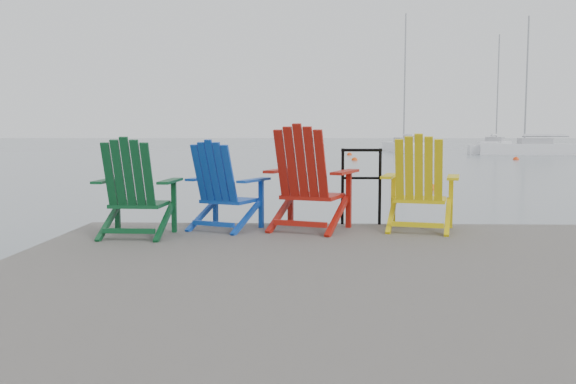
{
  "coord_description": "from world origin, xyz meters",
  "views": [
    {
      "loc": [
        -0.38,
        -4.74,
        1.58
      ],
      "look_at": [
        -0.63,
        2.78,
        0.85
      ],
      "focal_mm": 38.0,
      "sensor_mm": 36.0,
      "label": 1
    }
  ],
  "objects_px": {
    "handrail": "(361,179)",
    "chair_red": "(308,179)",
    "buoy_c": "(516,160)",
    "chair_green": "(135,188)",
    "sailboat_near": "(405,148)",
    "buoy_a": "(430,190)",
    "sailboat_far": "(530,150)",
    "buoy_d": "(349,155)",
    "chair_yellow": "(420,184)",
    "buoy_b": "(354,160)",
    "chair_blue": "(223,186)",
    "sailboat_mid": "(495,146)"
  },
  "relations": [
    {
      "from": "handrail",
      "to": "chair_red",
      "type": "xyz_separation_m",
      "value": [
        -0.63,
        -0.49,
        0.03
      ]
    },
    {
      "from": "buoy_c",
      "to": "chair_green",
      "type": "bearing_deg",
      "value": -114.85
    },
    {
      "from": "chair_red",
      "to": "sailboat_near",
      "type": "height_order",
      "value": "sailboat_near"
    },
    {
      "from": "sailboat_near",
      "to": "buoy_a",
      "type": "height_order",
      "value": "sailboat_near"
    },
    {
      "from": "sailboat_near",
      "to": "sailboat_far",
      "type": "height_order",
      "value": "sailboat_near"
    },
    {
      "from": "handrail",
      "to": "buoy_d",
      "type": "relative_size",
      "value": 2.37
    },
    {
      "from": "chair_yellow",
      "to": "sailboat_far",
      "type": "height_order",
      "value": "sailboat_far"
    },
    {
      "from": "chair_yellow",
      "to": "sailboat_far",
      "type": "bearing_deg",
      "value": 83.19
    },
    {
      "from": "buoy_b",
      "to": "buoy_d",
      "type": "distance_m",
      "value": 8.91
    },
    {
      "from": "buoy_c",
      "to": "buoy_d",
      "type": "xyz_separation_m",
      "value": [
        -9.47,
        7.7,
        0.0
      ]
    },
    {
      "from": "handrail",
      "to": "chair_yellow",
      "type": "xyz_separation_m",
      "value": [
        0.6,
        -0.48,
        -0.02
      ]
    },
    {
      "from": "handrail",
      "to": "buoy_d",
      "type": "xyz_separation_m",
      "value": [
        2.39,
        37.55,
        -1.04
      ]
    },
    {
      "from": "buoy_a",
      "to": "sailboat_far",
      "type": "bearing_deg",
      "value": 65.7
    },
    {
      "from": "buoy_a",
      "to": "chair_red",
      "type": "bearing_deg",
      "value": -108.24
    },
    {
      "from": "chair_blue",
      "to": "sailboat_mid",
      "type": "relative_size",
      "value": 0.08
    },
    {
      "from": "buoy_c",
      "to": "sailboat_mid",
      "type": "bearing_deg",
      "value": 75.83
    },
    {
      "from": "sailboat_near",
      "to": "buoy_a",
      "type": "relative_size",
      "value": 34.3
    },
    {
      "from": "chair_blue",
      "to": "sailboat_mid",
      "type": "distance_m",
      "value": 58.51
    },
    {
      "from": "sailboat_mid",
      "to": "sailboat_far",
      "type": "distance_m",
      "value": 15.68
    },
    {
      "from": "sailboat_near",
      "to": "sailboat_mid",
      "type": "height_order",
      "value": "sailboat_near"
    },
    {
      "from": "chair_blue",
      "to": "buoy_b",
      "type": "bearing_deg",
      "value": 106.25
    },
    {
      "from": "chair_green",
      "to": "buoy_b",
      "type": "distance_m",
      "value": 29.98
    },
    {
      "from": "sailboat_far",
      "to": "chair_red",
      "type": "bearing_deg",
      "value": 161.62
    },
    {
      "from": "buoy_a",
      "to": "buoy_d",
      "type": "distance_m",
      "value": 27.64
    },
    {
      "from": "handrail",
      "to": "chair_blue",
      "type": "xyz_separation_m",
      "value": [
        -1.57,
        -0.47,
        -0.05
      ]
    },
    {
      "from": "buoy_c",
      "to": "buoy_d",
      "type": "bearing_deg",
      "value": 140.91
    },
    {
      "from": "handrail",
      "to": "sailboat_far",
      "type": "relative_size",
      "value": 0.09
    },
    {
      "from": "sailboat_far",
      "to": "buoy_a",
      "type": "height_order",
      "value": "sailboat_far"
    },
    {
      "from": "sailboat_mid",
      "to": "buoy_c",
      "type": "relative_size",
      "value": 32.92
    },
    {
      "from": "chair_green",
      "to": "buoy_b",
      "type": "relative_size",
      "value": 2.77
    },
    {
      "from": "buoy_c",
      "to": "handrail",
      "type": "bearing_deg",
      "value": -111.67
    },
    {
      "from": "chair_red",
      "to": "chair_yellow",
      "type": "xyz_separation_m",
      "value": [
        1.23,
        0.01,
        -0.05
      ]
    },
    {
      "from": "chair_blue",
      "to": "buoy_d",
      "type": "relative_size",
      "value": 2.57
    },
    {
      "from": "sailboat_mid",
      "to": "buoy_b",
      "type": "bearing_deg",
      "value": -97.24
    },
    {
      "from": "handrail",
      "to": "sailboat_mid",
      "type": "distance_m",
      "value": 57.55
    },
    {
      "from": "chair_yellow",
      "to": "sailboat_far",
      "type": "distance_m",
      "value": 42.46
    },
    {
      "from": "chair_green",
      "to": "buoy_a",
      "type": "height_order",
      "value": "chair_green"
    },
    {
      "from": "handrail",
      "to": "chair_blue",
      "type": "distance_m",
      "value": 1.64
    },
    {
      "from": "chair_red",
      "to": "sailboat_mid",
      "type": "height_order",
      "value": "sailboat_mid"
    },
    {
      "from": "sailboat_mid",
      "to": "buoy_d",
      "type": "relative_size",
      "value": 30.78
    },
    {
      "from": "chair_red",
      "to": "sailboat_far",
      "type": "bearing_deg",
      "value": 87.25
    },
    {
      "from": "chair_green",
      "to": "buoy_c",
      "type": "xyz_separation_m",
      "value": [
        14.28,
        30.83,
        -1.01
      ]
    },
    {
      "from": "chair_green",
      "to": "chair_blue",
      "type": "distance_m",
      "value": 0.99
    },
    {
      "from": "sailboat_mid",
      "to": "buoy_d",
      "type": "xyz_separation_m",
      "value": [
        -15.73,
        -17.07,
        -0.36
      ]
    },
    {
      "from": "buoy_c",
      "to": "buoy_d",
      "type": "height_order",
      "value": "buoy_d"
    },
    {
      "from": "handrail",
      "to": "buoy_c",
      "type": "distance_m",
      "value": 32.14
    },
    {
      "from": "buoy_c",
      "to": "sailboat_near",
      "type": "bearing_deg",
      "value": 104.52
    },
    {
      "from": "sailboat_mid",
      "to": "sailboat_far",
      "type": "relative_size",
      "value": 1.11
    },
    {
      "from": "chair_red",
      "to": "chair_blue",
      "type": "bearing_deg",
      "value": -161.39
    },
    {
      "from": "chair_green",
      "to": "chair_blue",
      "type": "xyz_separation_m",
      "value": [
        0.85,
        0.51,
        -0.02
      ]
    }
  ]
}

